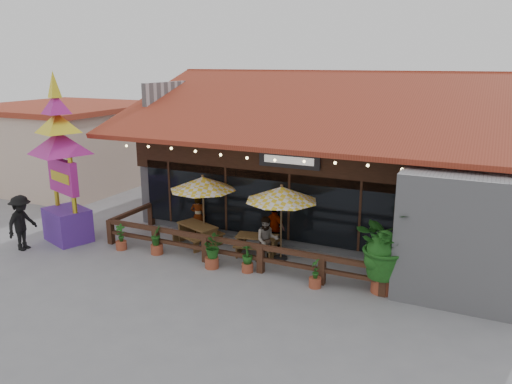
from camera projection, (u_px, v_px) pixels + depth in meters
The scene contains 19 objects.
ground at pixel (281, 269), 15.95m from camera, with size 100.00×100.00×0.00m, color gray.
restaurant_building at pixel (348, 165), 21.06m from camera, with size 15.50×14.73×6.09m.
patio_railing at pixel (216, 243), 16.49m from camera, with size 10.00×2.60×0.92m.
neighbor_building at pixel (67, 144), 26.85m from camera, with size 8.40×8.40×4.22m.
umbrella_left at pixel (203, 184), 17.69m from camera, with size 3.01×3.01×2.56m.
umbrella_right at pixel (282, 194), 16.22m from camera, with size 2.53×2.53×2.58m.
picnic_table_left at pixel (197, 231), 18.01m from camera, with size 1.93×1.81×0.75m.
picnic_table_right at pixel (257, 241), 17.10m from camera, with size 1.60×1.45×0.67m.
thai_sign_tower at pixel (60, 148), 17.63m from camera, with size 3.10×3.10×6.59m.
tropical_plant at pixel (386, 245), 14.01m from camera, with size 2.32×2.38×2.50m.
diner_a at pixel (198, 216), 18.87m from camera, with size 0.57×0.37×1.56m, color #3A2012.
diner_b at pixel (267, 240), 16.29m from camera, with size 0.76×0.60×1.57m, color #3A2012.
diner_c at pixel (275, 227), 17.61m from camera, with size 0.90×0.38×1.54m, color #3A2012.
pedestrian at pixel (22, 223), 17.39m from camera, with size 1.27×0.73×1.97m, color black.
planter_a at pixel (121, 239), 17.53m from camera, with size 0.40×0.38×0.93m.
planter_b at pixel (157, 241), 17.10m from camera, with size 0.42×0.42×1.04m.
planter_c at pixel (212, 250), 15.91m from camera, with size 0.85×0.82×1.08m.
planter_d at pixel (247, 259), 15.64m from camera, with size 0.44×0.44×0.90m.
planter_e at pixel (315, 275), 14.59m from camera, with size 0.37×0.37×0.90m.
Camera 1 is at (5.59, -13.72, 6.45)m, focal length 35.00 mm.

